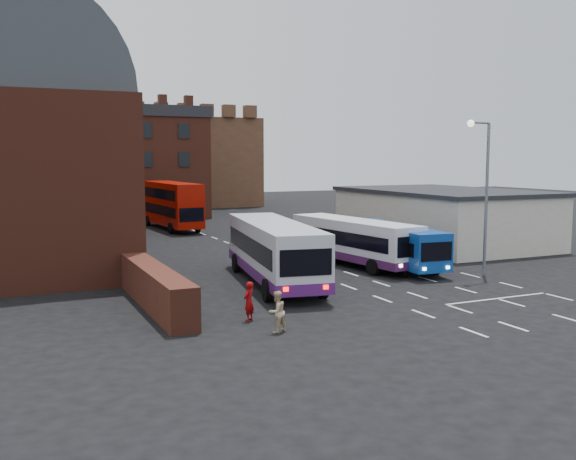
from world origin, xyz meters
name	(u,v)px	position (x,y,z in m)	size (l,w,h in m)	color
ground	(373,296)	(0.00, 0.00, 0.00)	(180.00, 180.00, 0.00)	black
railway_station	(10,144)	(-15.50, 21.00, 7.64)	(12.00, 28.00, 16.00)	#602B1E
forecourt_wall	(156,288)	(-10.20, 2.00, 0.90)	(1.20, 10.00, 1.80)	#602B1E
cream_building	(442,216)	(15.00, 14.00, 2.16)	(10.40, 16.40, 4.25)	beige
brick_terrace	(100,169)	(-6.00, 46.00, 5.50)	(22.00, 10.00, 11.00)	brown
castle_keep	(165,162)	(6.00, 66.00, 6.00)	(22.00, 22.00, 12.00)	brown
bus_white_outbound	(274,247)	(-3.15, 4.94, 1.93)	(4.71, 12.30, 3.28)	silver
bus_white_inbound	(354,238)	(3.66, 8.13, 1.69)	(3.65, 10.70, 2.86)	white
bus_blue	(394,243)	(5.50, 6.44, 1.53)	(3.07, 9.64, 2.58)	#0D3D96
bus_red_double	(172,204)	(-1.53, 32.76, 2.33)	(3.25, 11.10, 4.39)	#9F0B00
street_lamp	(483,183)	(8.30, 1.90, 5.27)	(1.76, 0.52, 8.74)	slate
pedestrian_red	(249,301)	(-7.26, -1.97, 0.82)	(0.60, 0.39, 1.64)	#820507
pedestrian_beige	(277,312)	(-6.91, -4.05, 0.81)	(0.79, 0.61, 1.62)	tan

